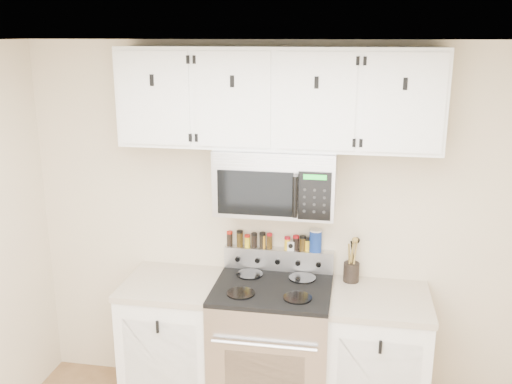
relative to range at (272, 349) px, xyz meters
The scene contains 21 objects.
back_wall 0.83m from the range, 90.00° to the left, with size 3.50×0.01×2.50m, color beige.
ceiling 2.46m from the range, 90.00° to the right, with size 3.50×3.50×0.01m, color white.
range is the anchor object (origin of this frame).
base_cabinet_left 0.69m from the range, behind, with size 0.64×0.62×0.92m.
base_cabinet_right 0.69m from the range, ahead, with size 0.64×0.62×0.92m.
microwave 1.15m from the range, 89.77° to the left, with size 0.76×0.44×0.42m.
upper_cabinets 1.67m from the range, 90.00° to the left, with size 2.00×0.35×0.62m.
utensil_crock 0.75m from the range, 24.84° to the left, with size 0.11×0.11×0.31m.
kitchen_timer 0.71m from the range, 73.32° to the left, with size 0.05×0.04×0.06m, color silver.
salt_canister 0.79m from the range, 48.26° to the left, with size 0.09×0.09×0.16m.
spice_jar_0 0.80m from the range, 140.88° to the left, with size 0.04×0.04×0.11m.
spice_jar_1 0.78m from the range, 134.22° to the left, with size 0.04×0.04×0.12m.
spice_jar_2 0.75m from the range, 128.07° to the left, with size 0.04×0.04×0.09m.
spice_jar_3 0.74m from the range, 121.45° to the left, with size 0.04×0.04×0.11m.
spice_jar_4 0.74m from the range, 112.05° to the left, with size 0.04×0.04×0.11m.
spice_jar_5 0.73m from the range, 111.87° to the left, with size 0.04×0.04×0.11m.
spice_jar_6 0.73m from the range, 102.88° to the left, with size 0.04×0.04×0.11m.
spice_jar_7 0.72m from the range, 78.24° to the left, with size 0.04×0.04×0.09m.
spice_jar_8 0.73m from the range, 67.24° to the left, with size 0.04×0.04×0.11m.
spice_jar_9 0.74m from the range, 59.68° to the left, with size 0.04×0.04×0.11m.
spice_jar_10 0.74m from the range, 55.04° to the left, with size 0.04×0.04×0.09m.
Camera 1 is at (0.49, -1.95, 2.53)m, focal length 40.00 mm.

